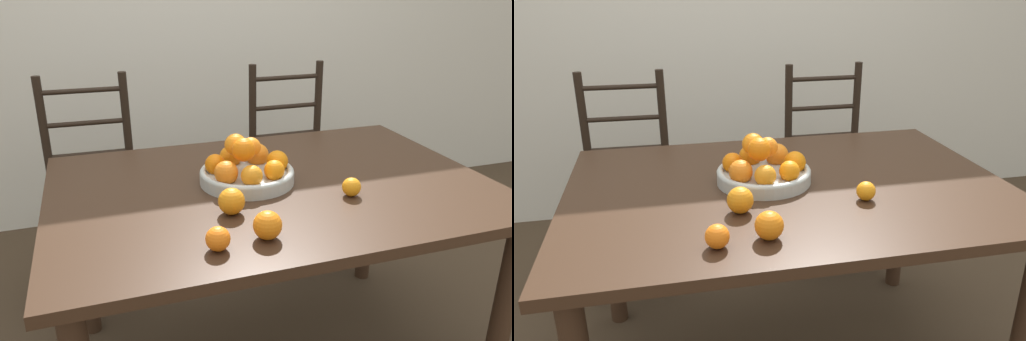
% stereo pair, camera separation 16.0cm
% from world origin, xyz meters
% --- Properties ---
extents(wall_back, '(8.00, 0.06, 2.60)m').
position_xyz_m(wall_back, '(0.00, 1.58, 1.30)').
color(wall_back, silver).
rests_on(wall_back, ground_plane).
extents(dining_table, '(1.48, 1.03, 0.77)m').
position_xyz_m(dining_table, '(0.00, 0.00, 0.67)').
color(dining_table, '#382316').
rests_on(dining_table, ground_plane).
extents(fruit_bowl, '(0.32, 0.32, 0.17)m').
position_xyz_m(fruit_bowl, '(-0.08, 0.04, 0.82)').
color(fruit_bowl, '#B2B7B2').
rests_on(fruit_bowl, dining_table).
extents(orange_loose_0, '(0.08, 0.08, 0.08)m').
position_xyz_m(orange_loose_0, '(-0.20, -0.18, 0.81)').
color(orange_loose_0, orange).
rests_on(orange_loose_0, dining_table).
extents(orange_loose_1, '(0.08, 0.08, 0.08)m').
position_xyz_m(orange_loose_1, '(-0.15, -0.36, 0.81)').
color(orange_loose_1, orange).
rests_on(orange_loose_1, dining_table).
extents(orange_loose_2, '(0.06, 0.06, 0.06)m').
position_xyz_m(orange_loose_2, '(0.20, -0.18, 0.80)').
color(orange_loose_2, orange).
rests_on(orange_loose_2, dining_table).
extents(orange_loose_3, '(0.07, 0.07, 0.07)m').
position_xyz_m(orange_loose_3, '(-0.29, -0.38, 0.81)').
color(orange_loose_3, orange).
rests_on(orange_loose_3, dining_table).
extents(chair_left, '(0.43, 0.41, 1.01)m').
position_xyz_m(chair_left, '(-0.60, 0.84, 0.47)').
color(chair_left, black).
rests_on(chair_left, ground_plane).
extents(chair_right, '(0.42, 0.40, 1.01)m').
position_xyz_m(chair_right, '(0.44, 0.84, 0.47)').
color(chair_right, black).
rests_on(chair_right, ground_plane).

